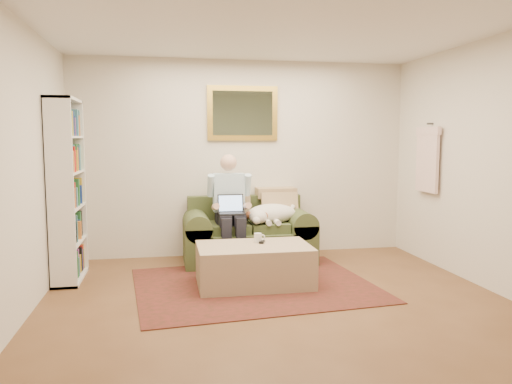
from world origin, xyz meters
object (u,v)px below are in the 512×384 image
object	(u,v)px
sofa	(248,240)
bookshelf	(67,190)
ottoman	(254,265)
sleeping_dog	(272,213)
laptop	(231,208)
coffee_mug	(258,238)
seated_man	(231,210)

from	to	relation	value
sofa	bookshelf	bearing A→B (deg)	-167.79
ottoman	bookshelf	xyz separation A→B (m)	(-1.98, 0.60, 0.78)
sofa	sleeping_dog	bearing A→B (deg)	-15.74
ottoman	bookshelf	world-z (taller)	bookshelf
laptop	sleeping_dog	size ratio (longest dim) A/B	0.47
sofa	bookshelf	distance (m)	2.26
laptop	ottoman	xyz separation A→B (m)	(0.13, -0.84, -0.50)
ottoman	coffee_mug	distance (m)	0.31
laptop	ottoman	size ratio (longest dim) A/B	0.26
laptop	coffee_mug	distance (m)	0.76
seated_man	ottoman	bearing A→B (deg)	-81.78
sleeping_dog	bookshelf	distance (m)	2.45
sleeping_dog	ottoman	world-z (taller)	sleeping_dog
sleeping_dog	laptop	bearing A→B (deg)	-166.36
seated_man	sleeping_dog	distance (m)	0.54
sofa	seated_man	bearing A→B (deg)	-148.55
sofa	sleeping_dog	xyz separation A→B (m)	(0.29, -0.08, 0.34)
ottoman	coffee_mug	world-z (taller)	coffee_mug
seated_man	bookshelf	world-z (taller)	bookshelf
coffee_mug	laptop	bearing A→B (deg)	106.14
ottoman	sleeping_dog	bearing A→B (deg)	67.23
seated_man	coffee_mug	world-z (taller)	seated_man
sofa	laptop	xyz separation A→B (m)	(-0.24, -0.21, 0.44)
laptop	ottoman	bearing A→B (deg)	-81.17
bookshelf	seated_man	bearing A→B (deg)	9.32
sofa	ottoman	xyz separation A→B (m)	(-0.11, -1.05, -0.06)
coffee_mug	bookshelf	distance (m)	2.16
ottoman	bookshelf	distance (m)	2.21
laptop	coffee_mug	bearing A→B (deg)	-73.86
sleeping_dog	ottoman	xyz separation A→B (m)	(-0.41, -0.97, -0.41)
laptop	coffee_mug	xyz separation A→B (m)	(0.20, -0.69, -0.23)
laptop	coffee_mug	size ratio (longest dim) A/B	3.16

